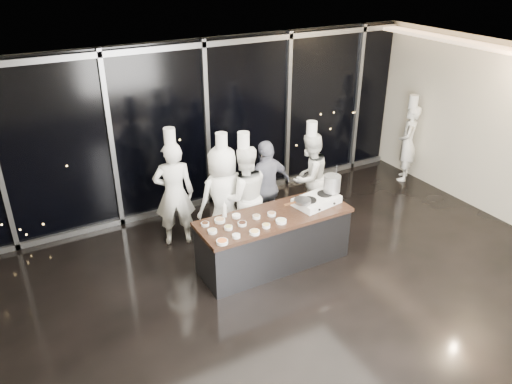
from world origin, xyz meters
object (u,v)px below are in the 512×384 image
(stove, at_px, (317,200))
(chef_center, at_px, (244,196))
(frying_pan, at_px, (302,201))
(guest, at_px, (267,187))
(demo_counter, at_px, (274,240))
(stock_pot, at_px, (332,183))
(chef_right, at_px, (309,177))
(chef_side, at_px, (408,142))
(chef_far_left, at_px, (174,193))
(chef_left, at_px, (223,197))

(stove, height_order, chef_center, chef_center)
(frying_pan, height_order, guest, guest)
(demo_counter, height_order, frying_pan, frying_pan)
(demo_counter, height_order, stock_pot, stock_pot)
(stock_pot, height_order, chef_right, chef_right)
(stock_pot, bearing_deg, stove, -173.02)
(stock_pot, relative_size, chef_side, 0.15)
(frying_pan, height_order, chef_center, chef_center)
(stock_pot, height_order, guest, guest)
(demo_counter, distance_m, chef_side, 4.46)
(chef_far_left, bearing_deg, stove, 160.62)
(guest, bearing_deg, frying_pan, 81.15)
(guest, xyz_separation_m, chef_right, (0.91, 0.01, -0.01))
(guest, relative_size, chef_right, 0.90)
(chef_left, height_order, chef_side, chef_left)
(stock_pot, bearing_deg, chef_left, 149.34)
(chef_right, bearing_deg, stove, 43.57)
(stove, relative_size, guest, 0.46)
(guest, relative_size, chef_side, 0.91)
(demo_counter, height_order, chef_far_left, chef_far_left)
(stove, bearing_deg, guest, 99.70)
(chef_center, relative_size, chef_right, 1.06)
(chef_right, distance_m, chef_side, 2.89)
(stove, distance_m, chef_side, 3.71)
(chef_left, height_order, guest, chef_left)
(chef_right, bearing_deg, demo_counter, 19.17)
(demo_counter, height_order, guest, guest)
(chef_left, xyz_separation_m, guest, (0.87, 0.05, -0.05))
(chef_far_left, bearing_deg, chef_left, 163.41)
(chef_left, distance_m, chef_right, 1.78)
(chef_far_left, bearing_deg, guest, -177.45)
(chef_left, xyz_separation_m, chef_side, (4.63, 0.50, -0.06))
(chef_far_left, distance_m, chef_left, 0.83)
(stove, bearing_deg, chef_right, 51.71)
(chef_left, bearing_deg, chef_center, 152.84)
(stove, distance_m, frying_pan, 0.35)
(stock_pot, distance_m, chef_right, 1.06)
(stock_pot, xyz_separation_m, chef_left, (-1.54, 0.91, -0.27))
(chef_center, bearing_deg, chef_left, -11.80)
(stove, bearing_deg, chef_far_left, 134.05)
(frying_pan, xyz_separation_m, chef_far_left, (-1.58, 1.47, -0.12))
(guest, height_order, chef_right, chef_right)
(chef_right, xyz_separation_m, chef_side, (2.85, 0.43, 0.00))
(stock_pot, distance_m, chef_center, 1.47)
(stock_pot, height_order, chef_far_left, chef_far_left)
(frying_pan, xyz_separation_m, stock_pot, (0.65, 0.10, 0.11))
(frying_pan, bearing_deg, chef_left, 122.00)
(demo_counter, bearing_deg, chef_center, 97.66)
(chef_far_left, height_order, chef_side, chef_far_left)
(stock_pot, bearing_deg, chef_side, 24.53)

